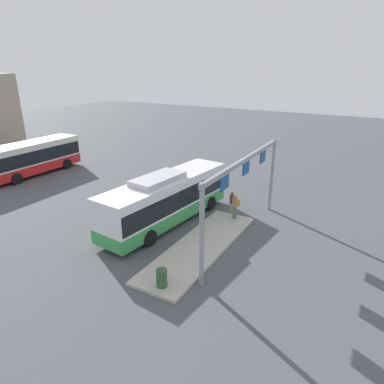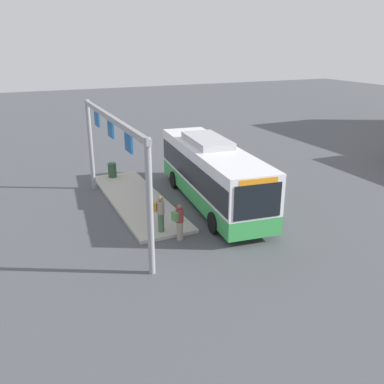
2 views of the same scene
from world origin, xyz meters
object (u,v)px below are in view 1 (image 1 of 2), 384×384
at_px(person_boarding, 232,203).
at_px(person_waiting_near, 235,206).
at_px(bus_background_left, 31,156).
at_px(bus_main, 167,197).
at_px(trash_bin, 162,278).

relative_size(person_boarding, person_waiting_near, 1.00).
bearing_deg(person_waiting_near, person_boarding, -27.48).
height_order(bus_background_left, person_waiting_near, bus_background_left).
xyz_separation_m(bus_main, bus_background_left, (2.51, 17.11, -0.03)).
xyz_separation_m(person_boarding, person_waiting_near, (-0.85, -0.56, 0.16)).
bearing_deg(trash_bin, bus_main, 31.60).
xyz_separation_m(bus_background_left, trash_bin, (-8.75, -20.95, -1.17)).
bearing_deg(person_boarding, person_waiting_near, 104.42).
xyz_separation_m(person_boarding, trash_bin, (-9.59, -0.57, -0.28)).
bearing_deg(bus_main, person_waiting_near, -50.91).
distance_m(bus_background_left, person_waiting_near, 20.95).
bearing_deg(bus_background_left, bus_main, -97.77).
xyz_separation_m(bus_main, person_boarding, (3.35, -3.27, -0.92)).
relative_size(person_waiting_near, trash_bin, 1.86).
distance_m(bus_main, person_boarding, 4.77).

